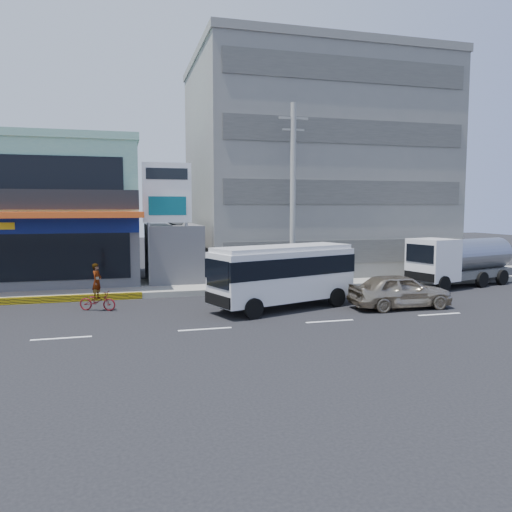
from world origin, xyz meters
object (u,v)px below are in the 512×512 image
(concrete_building, at_px, (311,172))
(billboard, at_px, (167,200))
(utility_pole_near, at_px, (293,195))
(minibus, at_px, (283,271))
(motorcycle_rider, at_px, (97,295))
(tanker_truck, at_px, (459,260))
(satellite_dish, at_px, (174,224))
(shop_building, at_px, (32,216))
(sedan, at_px, (400,291))

(concrete_building, height_order, billboard, concrete_building)
(utility_pole_near, bearing_deg, minibus, -114.16)
(utility_pole_near, bearing_deg, motorcycle_rider, -164.28)
(tanker_truck, bearing_deg, motorcycle_rider, -174.70)
(satellite_dish, height_order, utility_pole_near, utility_pole_near)
(concrete_building, relative_size, satellite_dish, 10.67)
(shop_building, relative_size, motorcycle_rider, 5.95)
(billboard, height_order, motorcycle_rider, billboard)
(utility_pole_near, xyz_separation_m, motorcycle_rider, (-10.00, -2.81, -4.46))
(sedan, bearing_deg, concrete_building, -2.79)
(satellite_dish, bearing_deg, sedan, -45.78)
(sedan, xyz_separation_m, tanker_truck, (6.65, 4.77, 0.72))
(utility_pole_near, bearing_deg, shop_building, 154.94)
(billboard, relative_size, minibus, 0.98)
(minibus, bearing_deg, motorcycle_rider, 168.39)
(tanker_truck, bearing_deg, utility_pole_near, 174.24)
(billboard, bearing_deg, shop_building, 147.68)
(satellite_dish, bearing_deg, billboard, -105.52)
(satellite_dish, xyz_separation_m, utility_pole_near, (6.00, -3.60, 1.57))
(shop_building, distance_m, minibus, 16.45)
(concrete_building, relative_size, minibus, 2.27)
(concrete_building, bearing_deg, utility_pole_near, -117.76)
(shop_building, xyz_separation_m, minibus, (12.00, -11.00, -2.32))
(shop_building, distance_m, tanker_truck, 25.03)
(shop_building, bearing_deg, billboard, -32.32)
(minibus, xyz_separation_m, sedan, (5.10, -1.29, -0.89))
(tanker_truck, height_order, motorcycle_rider, tanker_truck)
(billboard, relative_size, tanker_truck, 0.94)
(concrete_building, height_order, minibus, concrete_building)
(concrete_building, xyz_separation_m, minibus, (-6.00, -12.06, -5.32))
(concrete_building, distance_m, tanker_truck, 11.70)
(satellite_dish, height_order, minibus, satellite_dish)
(satellite_dish, bearing_deg, concrete_building, 21.80)
(billboard, bearing_deg, concrete_building, 28.92)
(shop_building, xyz_separation_m, satellite_dish, (8.00, -2.95, -0.42))
(concrete_building, bearing_deg, tanker_truck, -56.20)
(satellite_dish, height_order, billboard, billboard)
(sedan, bearing_deg, shop_building, 55.35)
(shop_building, bearing_deg, tanker_truck, -17.59)
(utility_pole_near, bearing_deg, sedan, -61.68)
(concrete_building, relative_size, billboard, 2.32)
(shop_building, relative_size, satellite_dish, 8.27)
(tanker_truck, bearing_deg, concrete_building, 123.80)
(utility_pole_near, bearing_deg, concrete_building, 62.24)
(shop_building, height_order, concrete_building, concrete_building)
(concrete_building, xyz_separation_m, billboard, (-10.50, -5.80, -2.07))
(shop_building, height_order, billboard, shop_building)
(sedan, bearing_deg, utility_pole_near, 29.39)
(utility_pole_near, xyz_separation_m, minibus, (-2.00, -4.46, -3.47))
(sedan, relative_size, motorcycle_rider, 2.21)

